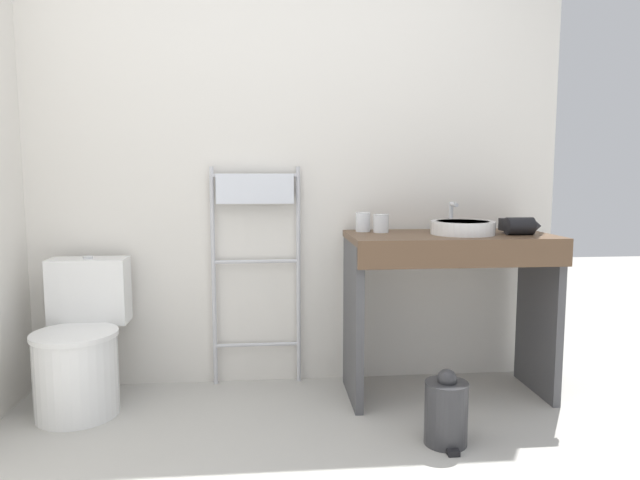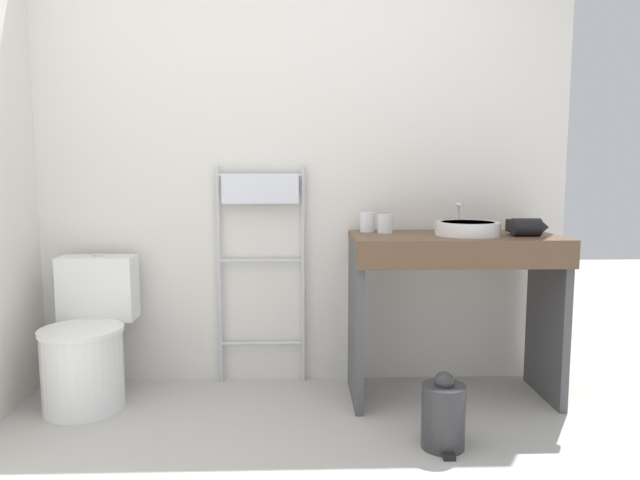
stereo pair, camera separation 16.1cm
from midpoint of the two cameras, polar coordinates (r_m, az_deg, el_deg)
The scene contains 10 objects.
wall_back at distance 3.21m, azimuth -4.66°, elevation 8.11°, with size 3.03×0.12×2.50m, color silver.
toilet at distance 3.12m, azimuth -24.26°, elevation -10.01°, with size 0.40×0.55×0.74m.
towel_radiator at distance 3.12m, azimuth -7.93°, elevation 1.34°, with size 0.49×0.06×1.21m.
vanity_counter at distance 3.02m, azimuth 11.29°, elevation -4.50°, with size 1.04×0.54×0.86m.
sink_basin at distance 2.98m, azimuth 12.59°, elevation 1.25°, with size 0.32×0.32×0.07m.
faucet at distance 3.15m, azimuth 11.62°, elevation 2.70°, with size 0.02×0.10×0.16m.
cup_near_wall at distance 3.05m, azimuth 2.81°, elevation 1.80°, with size 0.08×0.08×0.10m.
cup_near_edge at distance 3.01m, azimuth 4.60°, elevation 1.66°, with size 0.08×0.08×0.10m.
hair_dryer at distance 3.04m, azimuth 17.96°, elevation 1.35°, with size 0.18×0.18×0.09m.
trash_bin at distance 2.61m, azimuth 10.71°, elevation -16.50°, with size 0.19×0.22×0.33m.
Camera 1 is at (-0.12, -1.58, 1.16)m, focal length 32.00 mm.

